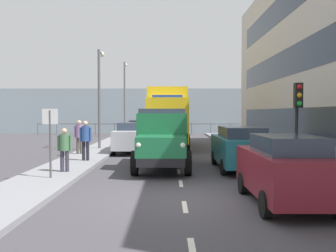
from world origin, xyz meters
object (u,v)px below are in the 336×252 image
object	(u,v)px
pedestrian_in_dark_coat	(85,137)
lamp_post_far	(125,92)
pedestrian_by_lamp	(64,146)
traffic_light_near	(298,107)
pedestrian_near_railing	(79,134)
lamp_post_promenade	(100,89)
truck_vintage_green	(162,140)
lorry_cargo_yellow	(167,116)
street_sign	(50,131)
car_teal_kerbside_1	(240,147)
car_maroon_kerbside_near	(285,169)
car_red_oppositeside_1	(141,131)
car_silver_oppositeside_0	(132,137)

from	to	relation	value
pedestrian_in_dark_coat	lamp_post_far	distance (m)	18.39
pedestrian_by_lamp	traffic_light_near	xyz separation A→B (m)	(-8.43, -0.15, 1.41)
pedestrian_near_railing	traffic_light_near	distance (m)	10.91
pedestrian_by_lamp	lamp_post_promenade	distance (m)	9.31
truck_vintage_green	lorry_cargo_yellow	world-z (taller)	lorry_cargo_yellow
pedestrian_in_dark_coat	street_sign	bearing A→B (deg)	87.92
truck_vintage_green	lamp_post_far	world-z (taller)	lamp_post_far
car_teal_kerbside_1	traffic_light_near	size ratio (longest dim) A/B	1.39
car_maroon_kerbside_near	lamp_post_far	distance (m)	26.50
traffic_light_near	lamp_post_far	distance (m)	22.91
pedestrian_by_lamp	traffic_light_near	distance (m)	8.55
street_sign	traffic_light_near	bearing A→B (deg)	-170.85
car_maroon_kerbside_near	car_red_oppositeside_1	size ratio (longest dim) A/B	0.95
truck_vintage_green	lorry_cargo_yellow	distance (m)	9.51
lorry_cargo_yellow	pedestrian_near_railing	world-z (taller)	lorry_cargo_yellow
pedestrian_near_railing	car_silver_oppositeside_0	bearing A→B (deg)	-144.48
lorry_cargo_yellow	lamp_post_far	world-z (taller)	lamp_post_far
car_silver_oppositeside_0	car_red_oppositeside_1	size ratio (longest dim) A/B	1.01
car_maroon_kerbside_near	car_red_oppositeside_1	xyz separation A→B (m)	(4.95, -17.94, 0.00)
pedestrian_by_lamp	street_sign	xyz separation A→B (m)	(0.11, 1.22, 0.62)
car_silver_oppositeside_0	lamp_post_far	xyz separation A→B (m)	(2.04, -13.71, 3.32)
car_silver_oppositeside_0	lamp_post_far	world-z (taller)	lamp_post_far
car_teal_kerbside_1	pedestrian_by_lamp	distance (m)	6.77
car_maroon_kerbside_near	car_teal_kerbside_1	xyz separation A→B (m)	(0.00, -5.57, 0.00)
car_silver_oppositeside_0	car_teal_kerbside_1	bearing A→B (deg)	129.17
pedestrian_in_dark_coat	car_silver_oppositeside_0	bearing A→B (deg)	-110.11
car_red_oppositeside_1	pedestrian_by_lamp	distance (m)	13.92
pedestrian_in_dark_coat	traffic_light_near	size ratio (longest dim) A/B	0.55
pedestrian_near_railing	lamp_post_promenade	bearing A→B (deg)	-98.19
truck_vintage_green	lamp_post_far	size ratio (longest dim) A/B	0.82
lamp_post_far	street_sign	bearing A→B (deg)	90.68
lorry_cargo_yellow	car_silver_oppositeside_0	distance (m)	4.07
car_maroon_kerbside_near	lamp_post_promenade	distance (m)	15.07
car_teal_kerbside_1	car_maroon_kerbside_near	bearing A→B (deg)	90.00
car_maroon_kerbside_near	pedestrian_near_railing	bearing A→B (deg)	-52.70
car_teal_kerbside_1	car_red_oppositeside_1	size ratio (longest dim) A/B	1.10
car_teal_kerbside_1	car_red_oppositeside_1	bearing A→B (deg)	-68.20
pedestrian_in_dark_coat	pedestrian_near_railing	distance (m)	2.77
car_maroon_kerbside_near	street_sign	world-z (taller)	street_sign
car_silver_oppositeside_0	street_sign	bearing A→B (deg)	78.52
pedestrian_near_railing	lamp_post_far	bearing A→B (deg)	-91.83
lamp_post_far	lamp_post_promenade	bearing A→B (deg)	89.84
car_teal_kerbside_1	lamp_post_promenade	distance (m)	10.63
pedestrian_by_lamp	car_silver_oppositeside_0	bearing A→B (deg)	-102.50
car_red_oppositeside_1	car_teal_kerbside_1	bearing A→B (deg)	111.80
lamp_post_promenade	pedestrian_in_dark_coat	bearing A→B (deg)	94.49
car_red_oppositeside_1	lamp_post_promenade	xyz separation A→B (m)	(2.08, 4.90, 2.82)
lamp_post_promenade	street_sign	distance (m)	10.35
car_red_oppositeside_1	pedestrian_by_lamp	world-z (taller)	car_red_oppositeside_1
car_maroon_kerbside_near	pedestrian_near_railing	distance (m)	12.36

